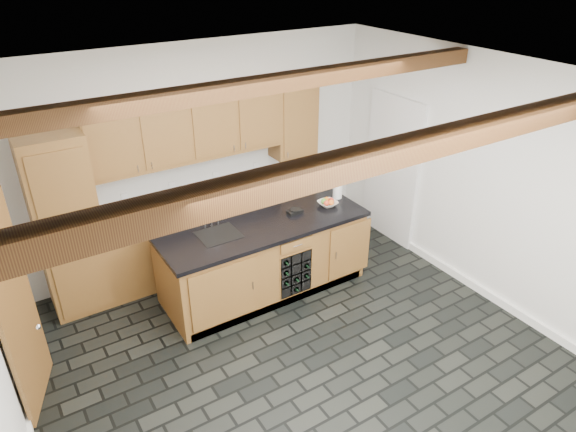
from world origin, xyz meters
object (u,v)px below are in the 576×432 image
at_px(fruit_bowl, 328,204).
at_px(paper_towel, 338,190).
at_px(island, 264,256).
at_px(kitchen_scale, 295,211).

xyz_separation_m(fruit_bowl, paper_towel, (0.23, 0.12, 0.08)).
relative_size(island, paper_towel, 10.95).
relative_size(island, kitchen_scale, 13.16).
bearing_deg(island, fruit_bowl, -3.48).
bearing_deg(island, paper_towel, 3.23).
xyz_separation_m(island, paper_towel, (1.11, 0.06, 0.58)).
xyz_separation_m(island, kitchen_scale, (0.43, -0.01, 0.49)).
distance_m(island, paper_towel, 1.26).
bearing_deg(island, kitchen_scale, -1.05).
height_order(island, fruit_bowl, fruit_bowl).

